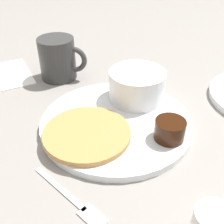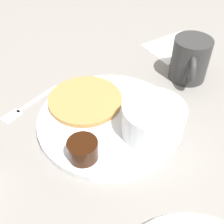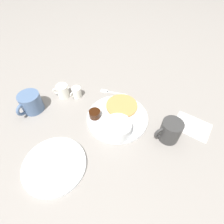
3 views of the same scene
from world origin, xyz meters
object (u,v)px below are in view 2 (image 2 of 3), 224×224
(plate, at_px, (109,120))
(coffee_mug, at_px, (190,60))
(bowl, at_px, (153,119))
(fork, at_px, (25,107))

(plate, relative_size, coffee_mug, 2.63)
(bowl, bearing_deg, fork, -49.73)
(plate, xyz_separation_m, fork, (0.11, -0.12, -0.00))
(bowl, bearing_deg, plate, -57.25)
(plate, bearing_deg, coffee_mug, -173.02)
(bowl, xyz_separation_m, coffee_mug, (-0.17, -0.09, 0.00))
(coffee_mug, bearing_deg, plate, 6.98)
(plate, relative_size, bowl, 2.48)
(plate, height_order, bowl, bowl)
(coffee_mug, distance_m, fork, 0.34)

